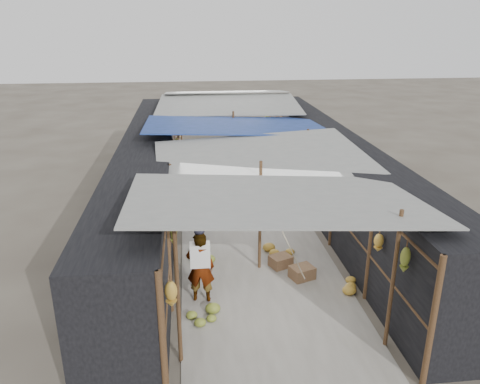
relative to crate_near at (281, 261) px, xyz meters
name	(u,v)px	position (x,y,z in m)	size (l,w,h in m)	color
ground	(285,353)	(-0.50, -2.99, -0.14)	(80.00, 80.00, 0.00)	#6B6356
aisle_slab	(242,211)	(-0.50, 3.51, -0.13)	(3.60, 16.00, 0.02)	#9E998E
stall_left	(149,179)	(-3.20, 3.51, 1.01)	(1.40, 15.00, 2.30)	black
stall_right	(331,172)	(2.20, 3.51, 1.01)	(1.40, 15.00, 2.30)	black
crate_near	(281,261)	(0.00, 0.00, 0.00)	(0.47, 0.38, 0.28)	#906B49
crate_mid	(302,273)	(0.37, -0.58, 0.01)	(0.50, 0.40, 0.30)	#906B49
crate_back	(218,181)	(-1.05, 6.00, 0.00)	(0.46, 0.38, 0.29)	#906B49
black_basin	(272,211)	(0.38, 3.23, -0.06)	(0.57, 0.57, 0.17)	black
vendor_elderly	(200,267)	(-1.89, -1.19, 0.63)	(0.56, 0.37, 1.55)	white
shopper_blue	(206,170)	(-1.48, 5.35, 0.62)	(0.74, 0.58, 1.52)	navy
vendor_seated	(274,158)	(1.20, 7.40, 0.37)	(0.66, 0.38, 1.03)	#554E4A
market_canopy	(242,131)	(-0.47, 3.85, 2.27)	(5.62, 15.20, 2.77)	brown
hanging_bananas	(233,155)	(-0.71, 3.99, 1.50)	(3.96, 14.26, 0.84)	gold
floor_bananas	(248,217)	(-0.41, 2.70, 0.01)	(3.89, 10.55, 0.34)	olive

